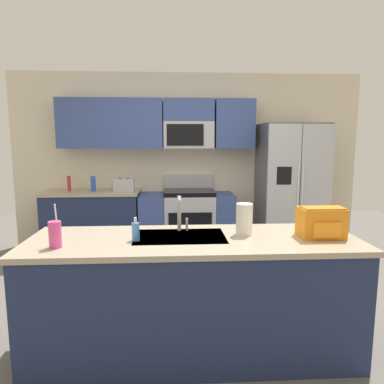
% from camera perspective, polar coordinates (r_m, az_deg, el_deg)
% --- Properties ---
extents(ground_plane, '(9.00, 9.00, 0.00)m').
position_cam_1_polar(ground_plane, '(3.59, 1.04, -18.26)').
color(ground_plane, '#66605B').
rests_on(ground_plane, ground).
extents(kitchen_wall_unit, '(5.20, 0.43, 2.60)m').
position_cam_1_polar(kitchen_wall_unit, '(5.29, -2.20, 6.89)').
color(kitchen_wall_unit, beige).
rests_on(kitchen_wall_unit, ground).
extents(back_counter, '(1.34, 0.63, 0.90)m').
position_cam_1_polar(back_counter, '(5.26, -15.85, -4.67)').
color(back_counter, '#1E2A4D').
rests_on(back_counter, ground).
extents(range_oven, '(1.36, 0.61, 1.10)m').
position_cam_1_polar(range_oven, '(5.14, -0.84, -4.73)').
color(range_oven, '#B7BABF').
rests_on(range_oven, ground).
extents(refrigerator, '(0.90, 0.76, 1.85)m').
position_cam_1_polar(refrigerator, '(5.27, 15.79, 0.59)').
color(refrigerator, '#4C4F54').
rests_on(refrigerator, ground).
extents(island_counter, '(2.43, 0.81, 0.90)m').
position_cam_1_polar(island_counter, '(2.76, 0.23, -16.42)').
color(island_counter, '#1E2A4D').
rests_on(island_counter, ground).
extents(toaster, '(0.28, 0.16, 0.18)m').
position_cam_1_polar(toaster, '(5.04, -11.01, 1.16)').
color(toaster, '#B7BABF').
rests_on(toaster, back_counter).
extents(pepper_mill, '(0.05, 0.05, 0.22)m').
position_cam_1_polar(pepper_mill, '(5.24, -19.41, 1.31)').
color(pepper_mill, '#B2332D').
rests_on(pepper_mill, back_counter).
extents(bottle_blue, '(0.07, 0.07, 0.21)m').
position_cam_1_polar(bottle_blue, '(5.13, -15.82, 1.31)').
color(bottle_blue, blue).
rests_on(bottle_blue, back_counter).
extents(sink_faucet, '(0.09, 0.21, 0.28)m').
position_cam_1_polar(sink_faucet, '(2.75, -1.96, -3.04)').
color(sink_faucet, '#B7BABF').
rests_on(sink_faucet, island_counter).
extents(drink_cup_pink, '(0.08, 0.08, 0.30)m').
position_cam_1_polar(drink_cup_pink, '(2.53, -21.42, -6.44)').
color(drink_cup_pink, '#EA4C93').
rests_on(drink_cup_pink, island_counter).
extents(soap_dispenser, '(0.06, 0.06, 0.17)m').
position_cam_1_polar(soap_dispenser, '(2.55, -9.17, -6.34)').
color(soap_dispenser, '#4C8CD8').
rests_on(soap_dispenser, island_counter).
extents(paper_towel_roll, '(0.12, 0.12, 0.24)m').
position_cam_1_polar(paper_towel_roll, '(2.69, 8.51, -4.40)').
color(paper_towel_roll, white).
rests_on(paper_towel_roll, island_counter).
extents(backpack, '(0.32, 0.22, 0.23)m').
position_cam_1_polar(backpack, '(2.76, 20.34, -4.58)').
color(backpack, orange).
rests_on(backpack, island_counter).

